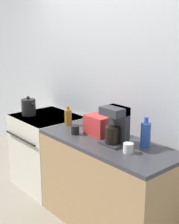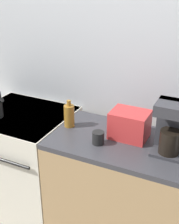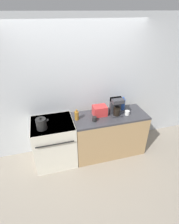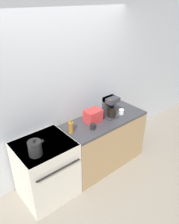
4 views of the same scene
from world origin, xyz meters
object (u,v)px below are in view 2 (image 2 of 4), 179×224
Objects in this scene: cup_black at (98,138)px; coffee_maker at (173,127)px; toaster at (130,125)px; stove at (26,159)px; bottle_amber at (69,115)px.

coffee_maker is at bearing 13.19° from cup_black.
cup_black is at bearing -131.89° from toaster.
coffee_maker is at bearing -1.92° from stove.
toaster reaches higher than cup_black.
coffee_maker reaches higher than bottle_amber.
bottle_amber is 2.35× the size of cup_black.
cup_black is (-0.45, -0.11, -0.13)m from coffee_maker.
toaster is at bearing 167.23° from coffee_maker.
cup_black is (0.29, -0.14, -0.04)m from bottle_amber.
toaster is at bearing 4.83° from bottle_amber.
bottle_amber is at bearing -175.17° from toaster.
bottle_amber is 0.33m from cup_black.
coffee_maker is (0.30, -0.07, 0.08)m from toaster.
coffee_maker is 0.75m from bottle_amber.
toaster is at bearing 48.11° from cup_black.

